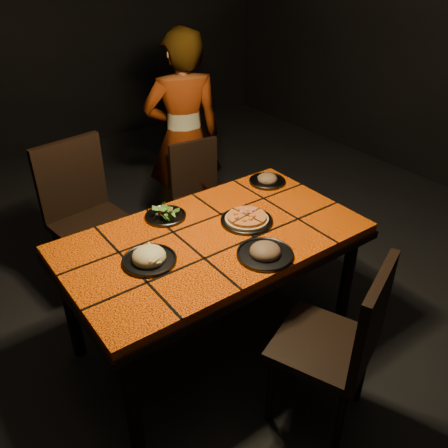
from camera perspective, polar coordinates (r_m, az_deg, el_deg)
room_shell at (r=2.22m, az=-1.54°, el=15.13°), size 6.04×7.04×3.08m
dining_table at (r=2.58m, az=-1.28°, el=-2.78°), size 1.62×0.92×0.75m
chair_near at (r=2.29m, az=14.16°, el=-13.29°), size 0.57×0.57×0.96m
chair_far_left at (r=3.23m, az=-16.48°, el=1.78°), size 0.52×0.52×1.03m
chair_far_right at (r=3.56m, az=-2.94°, el=4.07°), size 0.43×0.43×0.84m
diner at (r=3.65m, az=-4.85°, el=10.24°), size 0.68×0.55×1.60m
plate_pizza at (r=2.64m, az=2.75°, el=0.57°), size 0.29×0.29×0.04m
plate_pasta at (r=2.35m, az=-8.99°, el=-4.04°), size 0.27×0.27×0.09m
plate_salad at (r=2.70m, az=-7.08°, el=1.27°), size 0.23×0.23×0.07m
plate_mushroom_a at (r=2.37m, az=4.97°, el=-3.34°), size 0.29×0.29×0.09m
plate_mushroom_b at (r=3.08m, az=5.24°, el=5.35°), size 0.24×0.24×0.08m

